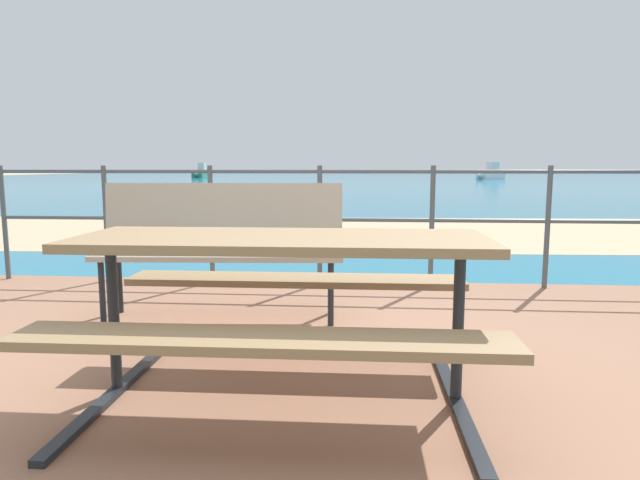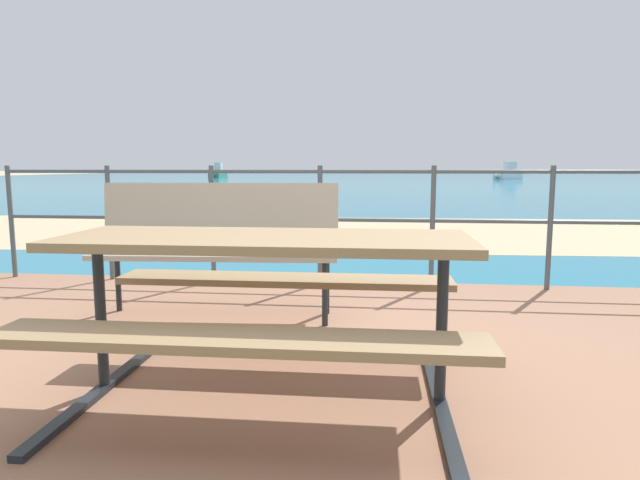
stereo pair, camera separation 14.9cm
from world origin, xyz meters
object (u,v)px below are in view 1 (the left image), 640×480
at_px(park_bench, 222,238).
at_px(boat_near, 491,173).
at_px(picnic_table, 282,276).
at_px(boat_far, 201,173).

relative_size(park_bench, boat_near, 0.47).
distance_m(picnic_table, park_bench, 1.48).
xyz_separation_m(picnic_table, boat_near, (11.40, 46.35, -0.13)).
bearing_deg(picnic_table, boat_near, 75.72).
xyz_separation_m(park_bench, boat_near, (12.02, 45.00, -0.12)).
relative_size(park_bench, boat_far, 0.50).
bearing_deg(park_bench, picnic_table, -68.60).
relative_size(boat_near, boat_far, 1.07).
xyz_separation_m(park_bench, boat_far, (-15.15, 49.57, -0.17)).
relative_size(picnic_table, park_bench, 1.06).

